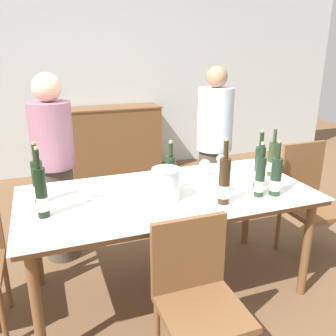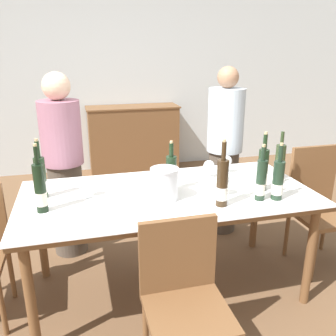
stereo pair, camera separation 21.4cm
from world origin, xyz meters
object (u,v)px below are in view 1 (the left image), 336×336
(wine_bottle_4, at_px, (260,178))
(wine_glass_0, at_px, (221,159))
(wine_bottle_1, at_px, (42,194))
(wine_bottle_7, at_px, (171,174))
(wine_glass_3, at_px, (223,179))
(ice_bucket, at_px, (166,183))
(wine_bottle_6, at_px, (273,160))
(wine_bottle_2, at_px, (224,182))
(chair_right_end, at_px, (307,194))
(wine_glass_2, at_px, (87,186))
(wine_bottle_3, at_px, (276,177))
(wine_glass_1, at_px, (205,165))
(person_host, at_px, (55,171))
(wine_bottle_5, at_px, (259,168))
(person_guest_left, at_px, (214,152))
(wine_bottle_0, at_px, (38,183))
(chair_near_front, at_px, (197,291))
(sideboard_cabinet, at_px, (115,140))
(dining_table, at_px, (168,202))

(wine_bottle_4, xyz_separation_m, wine_glass_0, (0.01, 0.55, -0.03))
(wine_bottle_1, bearing_deg, wine_bottle_4, -7.12)
(wine_bottle_7, height_order, wine_glass_3, wine_bottle_7)
(ice_bucket, xyz_separation_m, wine_bottle_6, (0.93, 0.16, 0.01))
(wine_bottle_2, relative_size, chair_right_end, 0.44)
(wine_glass_2, bearing_deg, wine_bottle_3, -16.24)
(wine_glass_1, bearing_deg, person_host, 154.04)
(wine_bottle_5, xyz_separation_m, wine_bottle_7, (-0.61, 0.15, -0.02))
(wine_bottle_5, relative_size, chair_right_end, 0.43)
(wine_bottle_6, relative_size, wine_glass_2, 2.56)
(chair_right_end, bearing_deg, wine_glass_3, -166.63)
(person_guest_left, bearing_deg, wine_bottle_1, -150.79)
(wine_bottle_3, bearing_deg, wine_bottle_4, 170.03)
(wine_glass_3, bearing_deg, wine_glass_0, 63.51)
(wine_glass_0, distance_m, chair_right_end, 0.83)
(ice_bucket, relative_size, wine_bottle_6, 0.58)
(wine_glass_1, bearing_deg, wine_bottle_3, -60.15)
(wine_bottle_2, xyz_separation_m, wine_bottle_4, (0.28, 0.02, -0.01))
(wine_bottle_0, xyz_separation_m, wine_glass_3, (1.18, -0.27, -0.03))
(wine_glass_3, height_order, chair_right_end, chair_right_end)
(wine_glass_2, xyz_separation_m, chair_near_front, (0.43, -0.79, -0.36))
(wine_bottle_1, xyz_separation_m, person_guest_left, (1.56, 0.87, -0.13))
(sideboard_cabinet, xyz_separation_m, wine_bottle_6, (0.68, -2.69, 0.42))
(wine_bottle_2, bearing_deg, person_guest_left, 65.93)
(chair_right_end, height_order, person_guest_left, person_guest_left)
(wine_glass_0, bearing_deg, wine_glass_3, -116.49)
(ice_bucket, bearing_deg, chair_near_front, -95.16)
(wine_bottle_6, relative_size, wine_bottle_7, 1.03)
(chair_right_end, bearing_deg, sideboard_cabinet, 112.19)
(chair_right_end, bearing_deg, wine_glass_1, 172.34)
(wine_glass_2, xyz_separation_m, person_host, (-0.16, 0.67, -0.10))
(wine_bottle_7, relative_size, person_guest_left, 0.23)
(wine_bottle_0, relative_size, chair_near_front, 0.45)
(dining_table, xyz_separation_m, person_guest_left, (0.75, 0.78, 0.08))
(wine_glass_0, xyz_separation_m, wine_glass_2, (-1.09, -0.22, 0.00))
(sideboard_cabinet, relative_size, person_host, 0.83)
(dining_table, xyz_separation_m, wine_bottle_0, (-0.83, 0.14, 0.20))
(wine_bottle_7, distance_m, chair_right_end, 1.31)
(sideboard_cabinet, distance_m, chair_right_end, 2.87)
(person_host, distance_m, person_guest_left, 1.45)
(wine_bottle_6, bearing_deg, wine_bottle_4, -135.95)
(wine_glass_0, distance_m, wine_glass_3, 0.46)
(wine_bottle_0, distance_m, person_host, 0.63)
(chair_near_front, bearing_deg, wine_glass_0, 56.61)
(chair_right_end, relative_size, person_guest_left, 0.62)
(wine_bottle_7, relative_size, chair_right_end, 0.37)
(ice_bucket, height_order, wine_bottle_6, wine_bottle_6)
(ice_bucket, relative_size, wine_glass_1, 1.53)
(wine_bottle_3, xyz_separation_m, wine_bottle_5, (-0.02, 0.17, 0.01))
(wine_glass_1, relative_size, chair_right_end, 0.14)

